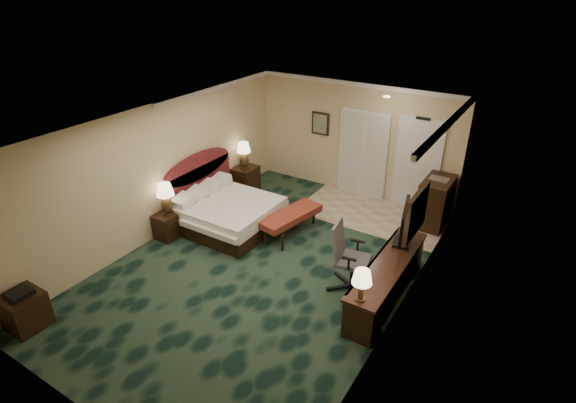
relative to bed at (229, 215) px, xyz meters
The scene contains 25 objects.
floor 1.68m from the bed, 27.74° to the right, with size 5.00×7.50×0.00m, color black.
ceiling 2.92m from the bed, 27.74° to the right, with size 5.00×7.50×0.00m, color silver.
wall_back 3.48m from the bed, 63.83° to the left, with size 5.00×0.00×2.70m, color #CBB68F.
wall_front 4.87m from the bed, 72.05° to the right, with size 5.00×0.00×2.70m, color #CBB68F.
wall_left 1.67m from the bed, 143.37° to the right, with size 0.00×7.50×2.70m, color #CBB68F.
wall_right 4.17m from the bed, 10.99° to the right, with size 0.00×7.50×2.70m, color #CBB68F.
crown_molding 2.88m from the bed, 27.74° to the right, with size 5.00×7.50×0.10m, color silver, non-canonical shape.
tile_patch 3.20m from the bed, 42.02° to the left, with size 3.20×1.70×0.01m, color tan.
headboard 1.08m from the bed, 166.73° to the left, with size 0.12×2.00×1.40m, color #440E09, non-canonical shape.
entry_door 4.28m from the bed, 44.38° to the left, with size 1.02×0.06×2.18m, color silver.
closet_doors 3.49m from the bed, 59.75° to the left, with size 1.20×0.06×2.10m, color silver.
wall_art 3.27m from the bed, 79.13° to the left, with size 0.45×0.06×0.55m, color #4F7263.
wall_mirror 4.12m from the bed, ahead, with size 0.05×0.95×0.75m, color white.
bed is the anchor object (origin of this frame).
nightstand_near 1.27m from the bed, 129.39° to the right, with size 0.42×0.49×0.53m, color black.
nightstand_far 1.78m from the bed, 115.39° to the left, with size 0.51×0.58×0.63m, color black.
lamp_near 1.35m from the bed, 130.42° to the right, with size 0.35×0.35×0.66m, color #322213, non-canonical shape.
lamp_far 1.91m from the bed, 115.85° to the left, with size 0.34×0.34×0.63m, color #322213, non-canonical shape.
bed_bench 1.33m from the bed, 19.78° to the left, with size 0.50×1.45×0.49m, color maroon.
side_table 4.08m from the bed, 100.37° to the right, with size 0.54×0.54×0.59m, color black.
desk 3.71m from the bed, ahead, with size 0.52×2.44×0.70m, color black.
tv 3.73m from the bed, ahead, with size 0.08×0.92×0.72m, color black.
desk_lamp 4.03m from the bed, 23.10° to the right, with size 0.29×0.29×0.51m, color #322213, non-canonical shape.
desk_chair 3.14m from the bed, ahead, with size 0.71×0.67×1.22m, color #535256, non-canonical shape.
minibar 4.38m from the bed, 33.72° to the left, with size 0.55×0.99×1.04m, color black.
Camera 1 is at (3.99, -5.62, 4.87)m, focal length 28.00 mm.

